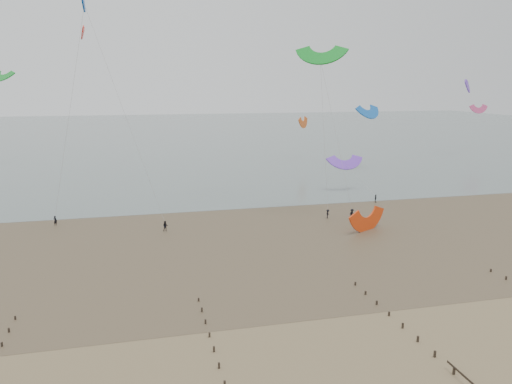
# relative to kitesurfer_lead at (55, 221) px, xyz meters

# --- Properties ---
(ground) EXTENTS (500.00, 500.00, 0.00)m
(ground) POSITION_rel_kitesurfer_lead_xyz_m (33.04, -46.52, -0.81)
(ground) COLOR brown
(ground) RESTS_ON ground
(sea_and_shore) EXTENTS (500.00, 665.00, 0.03)m
(sea_and_shore) POSITION_rel_kitesurfer_lead_xyz_m (28.97, -12.12, -0.80)
(sea_and_shore) COLOR #475654
(sea_and_shore) RESTS_ON ground
(kitesurfer_lead) EXTENTS (0.70, 0.61, 1.62)m
(kitesurfer_lead) POSITION_rel_kitesurfer_lead_xyz_m (0.00, 0.00, 0.00)
(kitesurfer_lead) COLOR black
(kitesurfer_lead) RESTS_ON ground
(kitesurfers) EXTENTS (160.43, 18.84, 1.85)m
(kitesurfers) POSITION_rel_kitesurfer_lead_xyz_m (63.59, -0.02, 0.05)
(kitesurfers) COLOR black
(kitesurfers) RESTS_ON ground
(grounded_kite) EXTENTS (8.99, 8.32, 3.96)m
(grounded_kite) POSITION_rel_kitesurfer_lead_xyz_m (48.19, -14.60, -0.81)
(grounded_kite) COLOR red
(grounded_kite) RESTS_ON ground
(kites_airborne) EXTENTS (251.67, 124.48, 40.28)m
(kites_airborne) POSITION_rel_kitesurfer_lead_xyz_m (25.47, 43.45, 20.14)
(kites_airborne) COLOR #FFF71C
(kites_airborne) RESTS_ON ground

